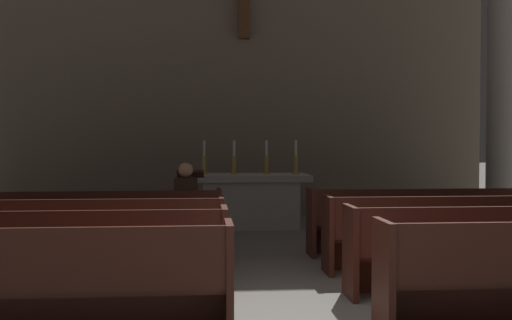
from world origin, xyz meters
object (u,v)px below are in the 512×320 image
pew_right_row_4 (420,221)px  column_right_second (503,31)px  pew_left_row_4 (104,225)px  candlestick_inner_left (234,163)px  lone_worshipper (186,208)px  candlestick_outer_left (204,164)px  altar (250,200)px  candlestick_outer_right (296,163)px  pew_left_row_2 (65,256)px  pew_right_row_3 (453,233)px  pew_right_row_2 (498,250)px  pew_left_row_1 (32,284)px  lectern (190,206)px  pew_left_row_3 (88,238)px  candlestick_inner_right (266,163)px

pew_right_row_4 → column_right_second: 4.96m
pew_left_row_4 → candlestick_inner_left: size_ratio=5.13×
lone_worshipper → candlestick_outer_left: bearing=84.8°
altar → candlestick_outer_right: size_ratio=3.53×
pew_left_row_2 → candlestick_outer_left: bearing=75.0°
pew_left_row_2 → pew_right_row_3: 4.57m
pew_right_row_4 → candlestick_outer_left: candlestick_outer_left is taller
candlestick_outer_right → lone_worshipper: (-1.95, -2.74, -0.51)m
pew_left_row_2 → candlestick_outer_left: 5.30m
pew_right_row_2 → candlestick_outer_left: 5.97m
pew_left_row_4 → lone_worshipper: bearing=2.0°
pew_left_row_1 → pew_right_row_3: 4.98m
pew_right_row_3 → lone_worshipper: bearing=160.4°
column_right_second → altar: column_right_second is taller
pew_left_row_4 → lectern: (1.14, 1.58, 0.07)m
lone_worshipper → pew_left_row_2: bearing=-115.6°
pew_right_row_4 → candlestick_outer_right: size_ratio=5.13×
pew_left_row_1 → pew_right_row_3: same height
pew_right_row_2 → lectern: size_ratio=2.77×
altar → pew_left_row_4: bearing=-128.5°
pew_left_row_2 → pew_right_row_2: 4.43m
lectern → pew_right_row_3: bearing=-39.6°
candlestick_outer_left → lectern: (-0.23, -1.20, -0.66)m
pew_left_row_4 → pew_right_row_4: size_ratio=1.00×
pew_left_row_3 → pew_left_row_4: bearing=90.0°
lone_worshipper → pew_right_row_2: bearing=-35.1°
pew_right_row_2 → candlestick_outer_right: bearing=105.0°
candlestick_inner_right → lectern: (-1.38, -1.20, -0.66)m
candlestick_outer_right → pew_left_row_4: bearing=-137.8°
column_right_second → candlestick_outer_left: 6.19m
pew_left_row_2 → column_right_second: (7.03, 5.01, 3.23)m
pew_left_row_2 → pew_right_row_4: size_ratio=1.00×
candlestick_inner_right → lone_worshipper: candlestick_inner_right is taller
pew_left_row_4 → candlestick_inner_left: 3.45m
candlestick_inner_left → lectern: (-0.78, -1.20, -0.66)m
candlestick_inner_left → candlestick_inner_right: bearing=0.0°
pew_right_row_4 → pew_left_row_2: bearing=-152.7°
pew_left_row_2 → pew_left_row_3: 1.14m
column_right_second → candlestick_inner_right: (-4.51, 0.06, -2.50)m
candlestick_inner_left → pew_left_row_2: bearing=-110.7°
altar → candlestick_inner_left: size_ratio=3.53×
pew_right_row_4 → candlestick_outer_right: bearing=116.1°
pew_left_row_2 → altar: (2.21, 5.07, 0.06)m
candlestick_outer_left → altar: bearing=0.0°
pew_left_row_4 → pew_right_row_2: size_ratio=1.00×
pew_left_row_2 → candlestick_inner_right: (2.51, 5.07, 0.73)m
column_right_second → lone_worshipper: 7.16m
pew_left_row_2 → pew_left_row_4: (0.00, 2.29, 0.00)m
candlestick_inner_right → candlestick_outer_left: bearing=180.0°
pew_left_row_2 → candlestick_outer_left: (1.36, 5.07, 0.73)m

